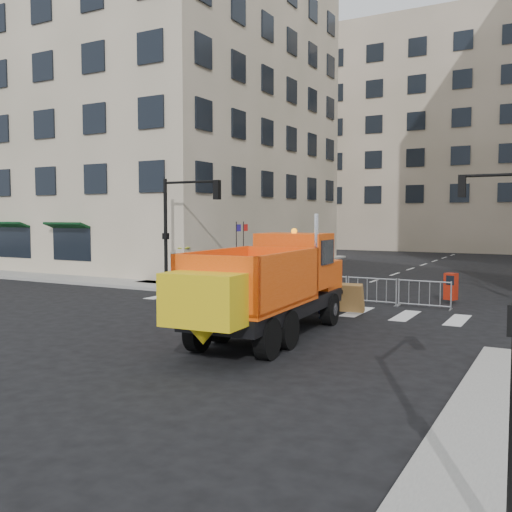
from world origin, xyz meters
The scene contains 12 objects.
ground centered at (0.00, 0.00, 0.00)m, with size 120.00×120.00×0.00m, color black.
sidewalk_back centered at (0.00, 8.50, 0.07)m, with size 64.00×5.00×0.15m, color gray.
building_left centered at (-20.00, 20.00, 13.00)m, with size 24.00×22.00×26.00m, color tan.
building_far centered at (0.00, 52.00, 12.00)m, with size 30.00×18.00×24.00m, color gray.
traffic_light_left centered at (-8.00, 7.50, 2.70)m, with size 0.18×0.18×5.40m, color black.
crowd_barriers centered at (-0.75, 7.60, 0.55)m, with size 12.60×0.60×1.10m, color #9EA0A5, non-canonical shape.
plow_truck centered at (1.72, -0.23, 1.62)m, with size 3.24×9.55×3.66m.
cop_a centered at (1.93, 3.68, 0.92)m, with size 0.67×0.44×1.85m, color black.
cop_b centered at (1.13, 4.60, 0.97)m, with size 0.94×0.73×1.94m, color black.
cop_c centered at (1.56, 4.92, 0.99)m, with size 1.15×0.48×1.97m, color black.
worker centered at (-8.27, 9.32, 1.17)m, with size 1.32×0.76×2.04m, color #B4BF16.
newspaper_box centered at (5.18, 9.36, 0.70)m, with size 0.45×0.40×1.10m, color #9F1D0C.
Camera 1 is at (9.35, -14.87, 3.58)m, focal length 40.00 mm.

